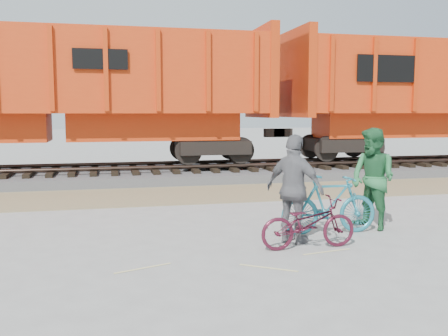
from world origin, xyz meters
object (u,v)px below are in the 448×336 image
at_px(hopper_car_center, 57,89).
at_px(bicycle_maroon, 308,223).
at_px(bicycle_teal, 329,204).
at_px(person_man, 373,179).
at_px(person_woman, 295,189).

bearing_deg(hopper_car_center, bicycle_maroon, -62.68).
relative_size(bicycle_teal, person_man, 0.94).
distance_m(bicycle_maroon, person_man, 2.14).
xyz_separation_m(hopper_car_center, person_woman, (4.72, -8.93, -2.05)).
bearing_deg(bicycle_teal, hopper_car_center, 35.61).
bearing_deg(bicycle_teal, person_man, -76.52).
bearing_deg(bicycle_teal, bicycle_maroon, 140.31).
distance_m(bicycle_teal, person_woman, 1.06).
relative_size(hopper_car_center, person_woman, 7.34).
bearing_deg(hopper_car_center, person_man, -51.43).
xyz_separation_m(bicycle_teal, bicycle_maroon, (-0.77, -0.86, -0.13)).
xyz_separation_m(person_man, person_woman, (-1.87, -0.66, -0.04)).
height_order(bicycle_maroon, person_man, person_man).
relative_size(hopper_car_center, bicycle_teal, 7.49).
height_order(bicycle_teal, bicycle_maroon, bicycle_teal).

